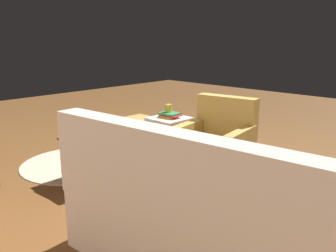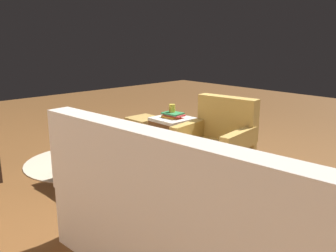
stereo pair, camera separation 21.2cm
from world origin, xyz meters
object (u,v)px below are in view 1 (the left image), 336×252
(wicker_hamper, at_px, (169,136))
(yellow_mug, at_px, (169,108))
(laptop, at_px, (87,134))
(book_stack_hamper, at_px, (169,115))
(ottoman, at_px, (139,121))
(laptop_desk, at_px, (91,143))
(couch, at_px, (205,228))
(tv_remote, at_px, (168,115))
(armchair, at_px, (216,147))
(pet_bowl_steel, at_px, (92,127))

(wicker_hamper, xyz_separation_m, yellow_mug, (0.03, -0.02, 0.35))
(laptop, relative_size, wicker_hamper, 0.71)
(book_stack_hamper, relative_size, ottoman, 0.70)
(laptop_desk, relative_size, wicker_hamper, 1.17)
(couch, bearing_deg, book_stack_hamper, -41.48)
(ottoman, bearing_deg, yellow_mug, 174.71)
(wicker_hamper, distance_m, tv_remote, 0.28)
(laptop, relative_size, ottoman, 0.85)
(laptop_desk, xyz_separation_m, tv_remote, (0.16, -1.31, 0.07))
(laptop_desk, relative_size, yellow_mug, 5.60)
(book_stack_hamper, height_order, yellow_mug, yellow_mug)
(yellow_mug, bearing_deg, ottoman, -5.29)
(wicker_hamper, xyz_separation_m, ottoman, (0.67, -0.08, 0.07))
(armchair, bearing_deg, laptop_desk, 45.79)
(laptop_desk, bearing_deg, tv_remote, -83.26)
(couch, bearing_deg, wicker_hamper, -41.48)
(tv_remote, height_order, pet_bowl_steel, tv_remote)
(armchair, xyz_separation_m, laptop, (0.90, 0.97, 0.17))
(couch, xyz_separation_m, ottoman, (2.50, -1.70, -0.02))
(laptop, distance_m, pet_bowl_steel, 2.34)
(armchair, distance_m, tv_remote, 1.13)
(wicker_hamper, height_order, ottoman, wicker_hamper)
(armchair, distance_m, pet_bowl_steel, 2.80)
(armchair, bearing_deg, wicker_hamper, -17.87)
(armchair, relative_size, tv_remote, 5.44)
(armchair, xyz_separation_m, pet_bowl_steel, (2.76, -0.36, -0.34))
(couch, xyz_separation_m, yellow_mug, (1.86, -1.64, 0.27))
(couch, bearing_deg, armchair, -56.29)
(armchair, xyz_separation_m, yellow_mug, (0.99, -0.33, 0.23))
(book_stack_hamper, distance_m, tv_remote, 0.13)
(laptop_desk, relative_size, tv_remote, 3.50)
(wicker_hamper, height_order, yellow_mug, yellow_mug)
(laptop_desk, distance_m, book_stack_hamper, 1.24)
(tv_remote, relative_size, pet_bowl_steel, 0.80)
(couch, height_order, laptop_desk, couch)
(pet_bowl_steel, bearing_deg, laptop, 144.50)
(laptop_desk, height_order, yellow_mug, yellow_mug)
(couch, bearing_deg, ottoman, -34.16)
(laptop, height_order, book_stack_hamper, laptop)
(laptop, bearing_deg, tv_remote, -83.32)
(pet_bowl_steel, bearing_deg, wicker_hamper, 178.29)
(ottoman, distance_m, pet_bowl_steel, 1.17)
(ottoman, bearing_deg, armchair, 166.56)
(couch, distance_m, book_stack_hamper, 2.45)
(laptop_desk, distance_m, yellow_mug, 1.27)
(book_stack_hamper, bearing_deg, pet_bowl_steel, -1.65)
(yellow_mug, bearing_deg, wicker_hamper, 146.80)
(wicker_hamper, distance_m, pet_bowl_steel, 1.82)
(wicker_hamper, height_order, book_stack_hamper, book_stack_hamper)
(couch, height_order, book_stack_hamper, couch)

